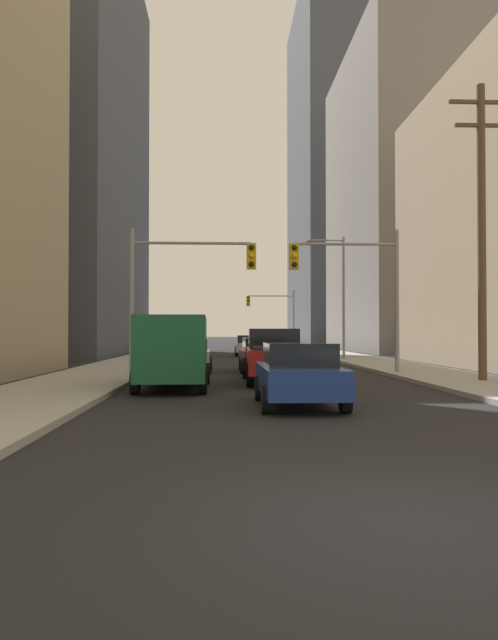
% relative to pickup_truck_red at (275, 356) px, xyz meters
% --- Properties ---
extents(ground_plane, '(400.00, 400.00, 0.00)m').
position_rel_pickup_truck_red_xyz_m(ground_plane, '(-0.12, -15.87, -0.93)').
color(ground_plane, black).
extents(sidewalk_left, '(3.70, 160.00, 0.15)m').
position_rel_pickup_truck_red_xyz_m(sidewalk_left, '(-6.80, 34.13, -0.86)').
color(sidewalk_left, '#9E9E99').
rests_on(sidewalk_left, ground).
extents(sidewalk_right, '(3.70, 160.00, 0.15)m').
position_rel_pickup_truck_red_xyz_m(sidewalk_right, '(6.57, 34.13, -0.86)').
color(sidewalk_right, '#9E9E99').
rests_on(sidewalk_right, ground).
extents(pickup_truck_red, '(2.20, 5.45, 1.90)m').
position_rel_pickup_truck_red_xyz_m(pickup_truck_red, '(0.00, 0.00, 0.00)').
color(pickup_truck_red, maroon).
rests_on(pickup_truck_red, ground).
extents(cargo_van_green, '(2.16, 5.25, 2.26)m').
position_rel_pickup_truck_red_xyz_m(cargo_van_green, '(-3.39, -2.37, 0.35)').
color(cargo_van_green, '#195938').
rests_on(cargo_van_green, ground).
extents(sedan_blue, '(1.95, 4.21, 1.52)m').
position_rel_pickup_truck_red_xyz_m(sedan_blue, '(-0.04, -6.95, -0.16)').
color(sedan_blue, navy).
rests_on(sedan_blue, ground).
extents(sedan_maroon, '(1.95, 4.26, 1.52)m').
position_rel_pickup_truck_red_xyz_m(sedan_maroon, '(-0.13, 5.55, -0.16)').
color(sedan_maroon, maroon).
rests_on(sedan_maroon, ground).
extents(sedan_beige, '(1.95, 4.24, 1.52)m').
position_rel_pickup_truck_red_xyz_m(sedan_beige, '(-3.34, 5.41, -0.16)').
color(sedan_beige, '#C6B793').
rests_on(sedan_beige, ground).
extents(sedan_black, '(1.95, 4.24, 1.52)m').
position_rel_pickup_truck_red_xyz_m(sedan_black, '(3.06, 24.50, -0.16)').
color(sedan_black, black).
rests_on(sedan_black, ground).
extents(sedan_silver, '(1.95, 4.25, 1.52)m').
position_rel_pickup_truck_red_xyz_m(sedan_silver, '(0.03, 23.37, -0.16)').
color(sedan_silver, '#B7BABF').
rests_on(sedan_silver, ground).
extents(traffic_signal_near_left, '(5.13, 0.44, 6.00)m').
position_rel_pickup_truck_red_xyz_m(traffic_signal_near_left, '(-3.31, 3.26, 3.17)').
color(traffic_signal_near_left, gray).
rests_on(traffic_signal_near_left, ground).
extents(traffic_signal_near_right, '(4.55, 0.44, 6.00)m').
position_rel_pickup_truck_red_xyz_m(traffic_signal_near_right, '(3.36, 3.26, 3.15)').
color(traffic_signal_near_right, gray).
rests_on(traffic_signal_near_right, ground).
extents(traffic_signal_far_right, '(4.90, 0.44, 6.00)m').
position_rel_pickup_truck_red_xyz_m(traffic_signal_far_right, '(3.20, 39.67, 3.16)').
color(traffic_signal_far_right, gray).
rests_on(traffic_signal_far_right, ground).
extents(utility_pole_right, '(2.20, 0.28, 10.24)m').
position_rel_pickup_truck_red_xyz_m(utility_pole_right, '(6.94, -1.24, 4.47)').
color(utility_pole_right, brown).
rests_on(utility_pole_right, ground).
extents(street_lamp_right, '(2.35, 0.32, 7.50)m').
position_rel_pickup_truck_red_xyz_m(street_lamp_right, '(5.05, 14.80, 3.60)').
color(street_lamp_right, gray).
rests_on(street_lamp_right, ground).
extents(building_right_mid_block, '(20.87, 23.28, 28.30)m').
position_rel_pickup_truck_red_xyz_m(building_right_mid_block, '(20.26, 35.12, 13.22)').
color(building_right_mid_block, gray).
rests_on(building_right_mid_block, ground).
extents(building_right_far_highrise, '(17.38, 28.82, 54.04)m').
position_rel_pickup_truck_red_xyz_m(building_right_far_highrise, '(18.46, 72.90, 26.08)').
color(building_right_far_highrise, '#4C515B').
rests_on(building_right_far_highrise, ground).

